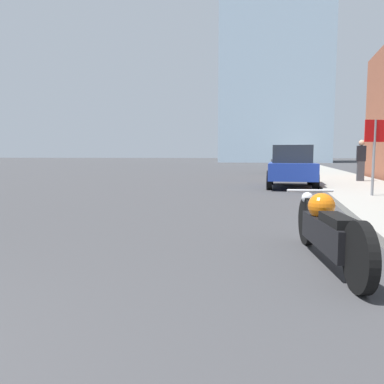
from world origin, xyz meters
TOP-DOWN VIEW (x-y plane):
  - sidewalk at (5.94, 40.00)m, footprint 3.01×240.00m
  - motorcycle at (3.60, 4.31)m, footprint 0.74×2.53m
  - parked_car_blue at (3.44, 15.06)m, footprint 1.86×4.04m
  - parked_car_black at (3.28, 27.31)m, footprint 2.16×4.66m
  - stop_sign at (5.52, 10.98)m, footprint 0.57×0.26m
  - pedestrian at (6.40, 17.34)m, footprint 0.36×0.25m

SIDE VIEW (x-z plane):
  - sidewalk at x=5.94m, z-range 0.00..0.15m
  - motorcycle at x=3.60m, z-range 0.00..0.80m
  - parked_car_black at x=3.28m, z-range 0.02..1.62m
  - parked_car_blue at x=3.44m, z-range 0.01..1.65m
  - pedestrian at x=6.40m, z-range 0.18..1.96m
  - stop_sign at x=5.52m, z-range 0.53..2.60m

